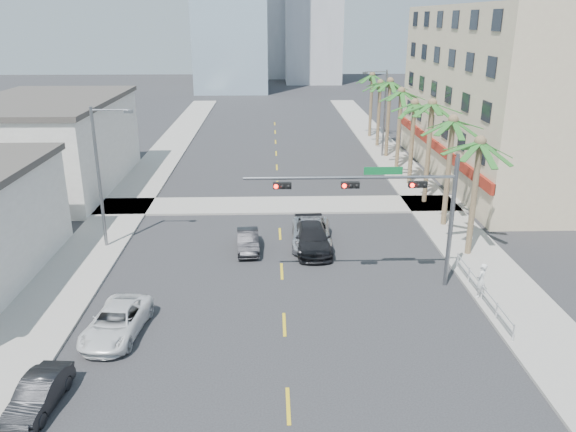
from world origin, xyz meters
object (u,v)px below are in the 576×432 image
at_px(car_lane_right, 312,238).
at_px(pedestrian, 481,280).
at_px(car_parked_mid, 39,394).
at_px(car_parked_far, 116,322).
at_px(car_lane_left, 248,241).
at_px(traffic_signal_mast, 393,199).
at_px(car_lane_center, 311,234).

xyz_separation_m(car_lane_right, pedestrian, (8.30, -6.96, 0.31)).
xyz_separation_m(car_parked_mid, car_parked_far, (1.60, 5.12, 0.07)).
bearing_deg(car_parked_mid, car_lane_left, 68.87).
distance_m(car_parked_mid, car_lane_right, 18.88).
distance_m(traffic_signal_mast, car_parked_far, 15.01).
height_order(car_lane_center, pedestrian, pedestrian).
relative_size(traffic_signal_mast, car_lane_right, 2.07).
distance_m(traffic_signal_mast, car_parked_mid, 18.59).
relative_size(car_parked_mid, car_lane_right, 0.69).
distance_m(car_parked_far, car_lane_center, 14.54).
xyz_separation_m(car_parked_mid, car_lane_right, (11.40, 15.04, 0.17)).
bearing_deg(car_parked_mid, car_lane_right, 57.73).
bearing_deg(car_lane_right, car_lane_center, 87.99).
distance_m(car_lane_center, car_lane_right, 0.82).
bearing_deg(car_lane_left, traffic_signal_mast, -37.34).
xyz_separation_m(car_parked_far, car_lane_center, (9.80, 10.74, 0.08)).
xyz_separation_m(traffic_signal_mast, car_parked_far, (-13.58, -4.63, -4.39)).
xyz_separation_m(car_lane_center, pedestrian, (8.30, -7.77, 0.33)).
bearing_deg(pedestrian, car_lane_right, -84.16).
xyz_separation_m(car_parked_far, pedestrian, (18.10, 2.96, 0.41)).
relative_size(car_lane_center, pedestrian, 2.89).
relative_size(traffic_signal_mast, car_lane_left, 2.90).
bearing_deg(car_lane_left, car_parked_mid, -119.57).
relative_size(traffic_signal_mast, pedestrian, 5.91).
relative_size(car_parked_mid, car_lane_center, 0.68).
height_order(car_parked_far, car_lane_left, car_parked_far).
height_order(traffic_signal_mast, car_lane_right, traffic_signal_mast).
height_order(car_lane_left, car_lane_center, car_lane_center).
height_order(traffic_signal_mast, car_lane_left, traffic_signal_mast).
bearing_deg(traffic_signal_mast, car_lane_left, 146.21).
bearing_deg(car_lane_center, car_lane_left, -165.60).
relative_size(car_lane_right, pedestrian, 2.86).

